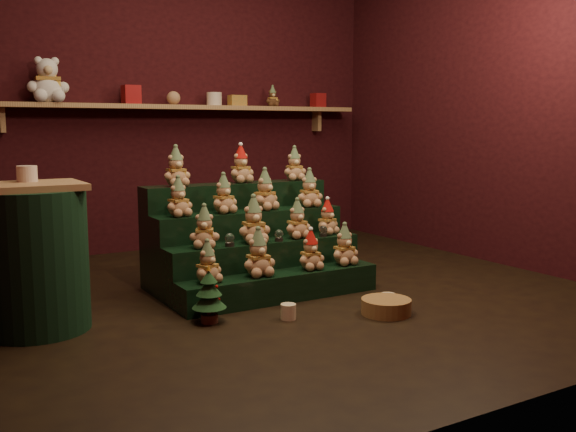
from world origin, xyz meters
TOP-DOWN VIEW (x-y plane):
  - ground at (0.00, 0.00)m, footprint 4.00×4.00m
  - back_wall at (0.00, 2.05)m, footprint 4.00×0.10m
  - front_wall at (0.00, -2.05)m, footprint 4.00×0.10m
  - right_wall at (2.05, 0.00)m, footprint 0.10×4.00m
  - back_shelf at (0.00, 1.87)m, footprint 3.60×0.26m
  - riser_tier_front at (-0.12, -0.13)m, footprint 1.40×0.22m
  - riser_tier_midfront at (-0.12, 0.09)m, footprint 1.40×0.22m
  - riser_tier_midback at (-0.12, 0.31)m, footprint 1.40×0.22m
  - riser_tier_back at (-0.12, 0.53)m, footprint 1.40×0.22m
  - teddy_0 at (-0.63, -0.12)m, footprint 0.23×0.22m
  - teddy_1 at (-0.28, -0.12)m, footprint 0.22×0.20m
  - teddy_2 at (0.11, -0.13)m, footprint 0.19×0.17m
  - teddy_3 at (0.39, -0.12)m, footprint 0.20×0.18m
  - teddy_4 at (-0.57, 0.07)m, footprint 0.25×0.24m
  - teddy_5 at (-0.21, 0.07)m, footprint 0.24×0.22m
  - teddy_6 at (0.13, 0.08)m, footprint 0.19×0.18m
  - teddy_7 at (0.40, 0.11)m, footprint 0.22×0.21m
  - teddy_8 at (-0.65, 0.30)m, footprint 0.21×0.20m
  - teddy_9 at (-0.32, 0.30)m, footprint 0.22×0.21m
  - teddy_10 at (0.00, 0.31)m, footprint 0.26×0.25m
  - teddy_11 at (0.37, 0.30)m, footprint 0.22×0.20m
  - teddy_12 at (-0.58, 0.51)m, footprint 0.21×0.19m
  - teddy_13 at (-0.07, 0.54)m, footprint 0.21×0.20m
  - teddy_14 at (0.37, 0.52)m, footprint 0.20×0.18m
  - snow_globe_a at (-0.41, 0.03)m, footprint 0.06×0.06m
  - snow_globe_b at (-0.04, 0.03)m, footprint 0.06×0.06m
  - snow_globe_c at (0.32, 0.03)m, footprint 0.06×0.06m
  - side_table at (-1.60, 0.02)m, footprint 0.57×0.57m
  - table_ornament at (-1.60, 0.12)m, footprint 0.11×0.11m
  - mini_christmas_tree at (-0.72, -0.34)m, footprint 0.20×0.20m
  - mug_left at (-0.30, -0.52)m, footprint 0.09×0.09m
  - mug_right at (0.37, -0.63)m, footprint 0.09×0.09m
  - wicker_basket at (0.27, -0.73)m, footprint 0.36×0.36m
  - white_bear at (-1.15, 1.84)m, footprint 0.34×0.31m
  - brown_bear at (0.92, 1.84)m, footprint 0.16×0.15m
  - gift_tin_red_a at (-0.47, 1.85)m, footprint 0.14×0.14m
  - gift_tin_cream at (0.31, 1.85)m, footprint 0.14×0.14m
  - gift_tin_red_b at (1.46, 1.85)m, footprint 0.12×0.12m
  - shelf_plush_ball at (-0.09, 1.85)m, footprint 0.12×0.12m
  - scarf_gift_box at (0.55, 1.85)m, footprint 0.16×0.10m

SIDE VIEW (x-z plane):
  - ground at x=0.00m, z-range 0.00..0.00m
  - mug_right at x=0.37m, z-range 0.00..0.09m
  - mug_left at x=-0.30m, z-range 0.00..0.09m
  - wicker_basket at x=0.27m, z-range 0.00..0.09m
  - riser_tier_front at x=-0.12m, z-range 0.00..0.18m
  - mini_christmas_tree at x=-0.72m, z-range 0.00..0.33m
  - riser_tier_midfront at x=-0.12m, z-range 0.00..0.36m
  - riser_tier_midback at x=-0.12m, z-range 0.00..0.54m
  - teddy_0 at x=-0.63m, z-range 0.18..0.44m
  - teddy_2 at x=0.11m, z-range 0.18..0.44m
  - teddy_3 at x=0.39m, z-range 0.18..0.46m
  - teddy_1 at x=-0.28m, z-range 0.18..0.48m
  - riser_tier_back at x=-0.12m, z-range 0.00..0.72m
  - snow_globe_c at x=0.32m, z-range 0.36..0.44m
  - snow_globe_b at x=-0.04m, z-range 0.36..0.44m
  - snow_globe_a at x=-0.41m, z-range 0.36..0.45m
  - side_table at x=-1.60m, z-range 0.00..0.82m
  - teddy_7 at x=0.40m, z-range 0.36..0.61m
  - teddy_6 at x=0.13m, z-range 0.36..0.63m
  - teddy_4 at x=-0.57m, z-range 0.36..0.63m
  - teddy_5 at x=-0.21m, z-range 0.36..0.67m
  - teddy_8 at x=-0.65m, z-range 0.54..0.80m
  - teddy_9 at x=-0.32m, z-range 0.54..0.81m
  - teddy_11 at x=0.37m, z-range 0.54..0.81m
  - teddy_10 at x=0.00m, z-range 0.54..0.83m
  - teddy_14 at x=0.37m, z-range 0.72..0.97m
  - teddy_13 at x=-0.07m, z-range 0.72..0.99m
  - teddy_12 at x=-0.58m, z-range 0.72..0.99m
  - table_ornament at x=-1.60m, z-range 0.83..0.91m
  - back_shelf at x=0.00m, z-range 1.17..1.41m
  - scarf_gift_box at x=0.55m, z-range 1.32..1.42m
  - gift_tin_cream at x=0.31m, z-range 1.32..1.44m
  - shelf_plush_ball at x=-0.09m, z-range 1.32..1.44m
  - gift_tin_red_b at x=1.46m, z-range 1.32..1.46m
  - back_wall at x=0.00m, z-range 0.00..2.80m
  - front_wall at x=0.00m, z-range 0.00..2.80m
  - right_wall at x=2.05m, z-range 0.00..2.80m
  - gift_tin_red_a at x=-0.47m, z-range 1.32..1.48m
  - brown_bear at x=0.92m, z-range 1.32..1.51m
  - white_bear at x=-1.15m, z-range 1.32..1.77m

